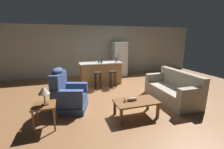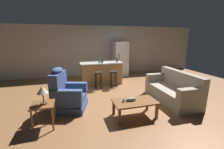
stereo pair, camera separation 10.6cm
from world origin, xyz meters
The scene contains 15 objects.
ground_plane centered at (0.00, 0.00, 0.00)m, with size 12.00×12.00×0.00m.
back_wall centered at (0.00, 3.12, 1.30)m, with size 12.00×0.05×2.60m.
coffee_table centered at (0.22, -1.68, 0.36)m, with size 1.10×0.60×0.42m.
fish_figurine centered at (0.09, -1.64, 0.46)m, with size 0.34×0.10×0.10m.
couch centered at (1.81, -1.09, 0.34)m, with size 0.89×1.92×0.94m.
recliner_near_lamp centered at (-1.44, -0.76, 0.42)m, with size 1.05×1.05×1.20m.
end_table centered at (-1.94, -1.55, 0.46)m, with size 0.48×0.48×0.56m.
table_lamp centered at (-1.91, -1.56, 0.87)m, with size 0.24×0.24×0.41m.
kitchen_island centered at (0.00, 1.35, 0.48)m, with size 1.80×0.70×0.95m.
bar_stool_left centered at (-0.26, 0.72, 0.47)m, with size 0.32×0.32×0.68m.
bar_stool_right centered at (0.36, 0.72, 0.47)m, with size 0.32×0.32×0.68m.
refrigerator centered at (1.29, 2.55, 0.88)m, with size 0.70×0.69×1.76m.
bottle_tall_green centered at (-0.01, 1.15, 1.03)m, with size 0.08×0.08×0.21m.
bottle_short_amber centered at (-0.10, 1.27, 1.03)m, with size 0.07×0.07×0.20m.
bottle_wine_dark centered at (0.69, 1.27, 1.03)m, with size 0.08×0.08×0.20m.
Camera 2 is at (-1.31, -4.89, 1.97)m, focal length 24.00 mm.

